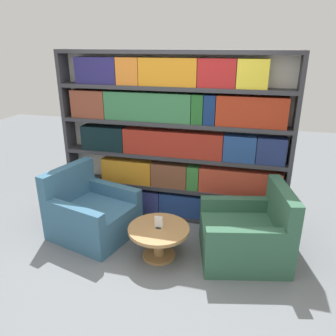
% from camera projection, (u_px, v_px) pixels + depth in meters
% --- Properties ---
extents(ground_plane, '(14.00, 14.00, 0.00)m').
position_uv_depth(ground_plane, '(143.00, 272.00, 3.60)').
color(ground_plane, slate).
extents(bookshelf, '(3.08, 0.30, 2.28)m').
position_uv_depth(bookshelf, '(176.00, 140.00, 4.38)').
color(bookshelf, silver).
rests_on(bookshelf, ground_plane).
extents(armchair_left, '(1.13, 1.07, 0.88)m').
position_uv_depth(armchair_left, '(91.00, 214.00, 4.23)').
color(armchair_left, '#386684').
rests_on(armchair_left, ground_plane).
extents(armchair_right, '(1.11, 1.05, 0.88)m').
position_uv_depth(armchair_right, '(247.00, 235.00, 3.76)').
color(armchair_right, '#336047').
rests_on(armchair_right, ground_plane).
extents(coffee_table, '(0.71, 0.71, 0.38)m').
position_uv_depth(coffee_table, '(159.00, 236.00, 3.77)').
color(coffee_table, '#AD7F4C').
rests_on(coffee_table, ground_plane).
extents(table_sign, '(0.09, 0.06, 0.15)m').
position_uv_depth(table_sign, '(159.00, 223.00, 3.71)').
color(table_sign, black).
rests_on(table_sign, coffee_table).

